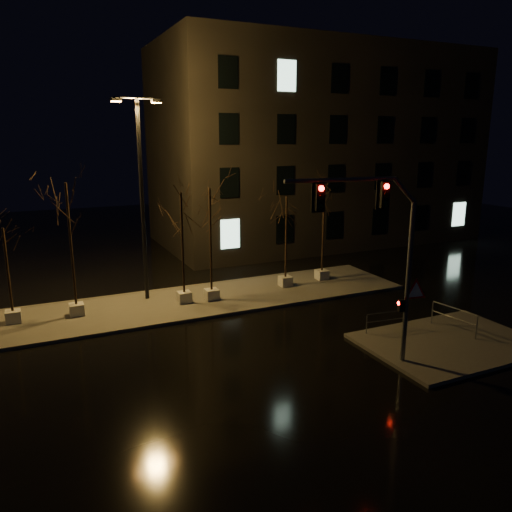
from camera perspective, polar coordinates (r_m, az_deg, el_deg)
name	(u,v)px	position (r m, az deg, el deg)	size (l,w,h in m)	color
ground	(249,344)	(20.93, -0.78, -10.03)	(90.00, 90.00, 0.00)	black
median	(202,300)	(26.14, -6.17, -5.04)	(22.00, 5.00, 0.15)	#4F4D47
sidewalk_corner	(450,343)	(22.35, 21.25, -9.22)	(7.00, 5.00, 0.15)	#4F4D47
building	(316,147)	(41.69, 6.87, 12.26)	(25.00, 12.00, 15.00)	black
tree_0	(5,250)	(24.46, -26.74, 0.66)	(1.80, 1.80, 4.45)	#B7B7AB
tree_1	(68,213)	(24.02, -20.67, 4.60)	(1.80, 1.80, 6.39)	#B7B7AB
tree_2	(182,217)	(24.67, -8.51, 4.39)	(1.80, 1.80, 5.75)	#B7B7AB
tree_3	(210,214)	(24.92, -5.28, 4.85)	(1.80, 1.80, 5.91)	#B7B7AB
tree_4	(286,217)	(27.32, 3.49, 4.50)	(1.80, 1.80, 5.18)	#B7B7AB
tree_5	(324,202)	(28.80, 7.79, 6.10)	(1.80, 1.80, 6.00)	#B7B7AB
traffic_signal_mast	(383,245)	(17.98, 14.34, 1.26)	(5.59, 0.92, 6.89)	slate
streetlight_main	(141,187)	(25.49, -12.97, 7.72)	(2.51, 0.64, 10.03)	black
guard_rail_a	(387,318)	(22.40, 14.74, -6.91)	(2.00, 0.28, 0.87)	slate
guard_rail_b	(454,316)	(23.24, 21.67, -6.38)	(0.39, 2.21, 1.06)	slate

